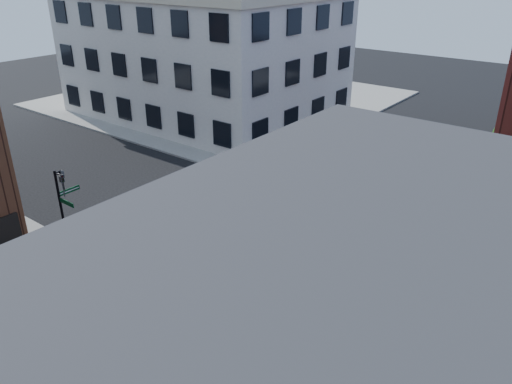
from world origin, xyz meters
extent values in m
plane|color=black|center=(0.00, 0.00, 0.00)|extent=(120.00, 120.00, 0.00)
cube|color=gray|center=(-21.00, 21.00, 0.07)|extent=(30.00, 30.00, 0.15)
cube|color=silver|center=(-19.00, 16.00, 5.50)|extent=(22.00, 16.00, 11.00)
cylinder|color=black|center=(7.50, 10.00, 0.89)|extent=(0.18, 0.18, 1.47)
cylinder|color=black|center=(7.50, 10.00, 1.62)|extent=(0.12, 0.12, 1.47)
sphere|color=black|center=(7.50, 10.00, 3.30)|extent=(2.69, 2.69, 2.69)
sphere|color=black|center=(7.75, 9.90, 2.75)|extent=(1.85, 1.85, 1.85)
cylinder|color=black|center=(7.50, 16.00, 0.81)|extent=(0.18, 0.18, 1.33)
cylinder|color=black|center=(7.50, 16.00, 1.48)|extent=(0.12, 0.12, 1.33)
sphere|color=black|center=(7.50, 16.00, 3.00)|extent=(2.43, 2.43, 2.43)
cylinder|color=black|center=(-6.80, -6.80, 2.30)|extent=(0.12, 0.12, 4.60)
cylinder|color=black|center=(-6.80, -6.80, 0.30)|extent=(0.28, 0.28, 0.30)
cube|color=#053819|center=(-6.25, -6.80, 3.15)|extent=(1.10, 0.03, 0.22)
cube|color=#053819|center=(-6.80, -6.25, 3.40)|extent=(0.03, 1.10, 0.22)
imported|color=black|center=(-6.45, -6.70, 3.90)|extent=(0.22, 0.18, 1.10)
imported|color=black|center=(-6.90, -6.45, 3.90)|extent=(0.18, 0.22, 1.10)
cube|color=#BABABD|center=(8.28, -3.41, 1.71)|extent=(2.22, 2.66, 2.20)
cube|color=black|center=(7.24, -3.42, 2.09)|extent=(0.13, 2.09, 0.99)
cube|color=black|center=(11.14, -3.39, 0.55)|extent=(8.81, 1.17, 0.28)
cylinder|color=black|center=(8.29, -4.56, 0.55)|extent=(1.10, 0.39, 1.10)
cylinder|color=black|center=(8.27, -2.25, 0.55)|extent=(1.10, 0.39, 1.10)
cube|color=#ED610A|center=(-5.70, -5.70, 0.02)|extent=(0.54, 0.54, 0.04)
cone|color=#ED610A|center=(-5.70, -5.70, 0.39)|extent=(0.51, 0.51, 0.78)
cylinder|color=white|center=(-5.70, -5.70, 0.50)|extent=(0.30, 0.30, 0.09)
camera|label=1|loc=(13.15, -17.60, 13.21)|focal=35.00mm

